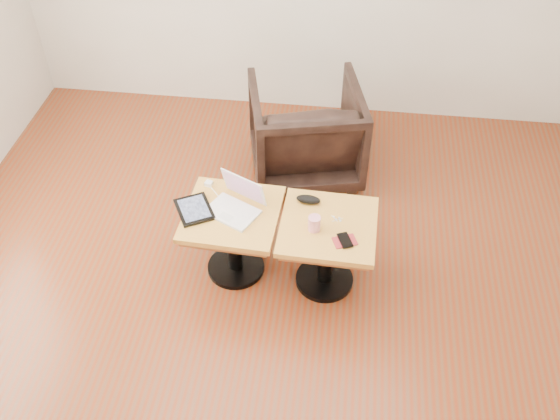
# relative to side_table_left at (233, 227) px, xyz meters

# --- Properties ---
(room_shell) EXTENTS (4.52, 4.52, 2.71)m
(room_shell) POSITION_rel_side_table_left_xyz_m (0.26, -0.34, 0.97)
(room_shell) COLOR brown
(room_shell) RESTS_ON ground
(side_table_left) EXTENTS (0.58, 0.58, 0.50)m
(side_table_left) POSITION_rel_side_table_left_xyz_m (0.00, 0.00, 0.00)
(side_table_left) COLOR black
(side_table_left) RESTS_ON ground
(side_table_right) EXTENTS (0.57, 0.57, 0.50)m
(side_table_right) POSITION_rel_side_table_left_xyz_m (0.57, -0.03, 0.00)
(side_table_right) COLOR black
(side_table_right) RESTS_ON ground
(laptop) EXTENTS (0.38, 0.36, 0.21)m
(laptop) POSITION_rel_side_table_left_xyz_m (0.02, 0.03, 0.17)
(laptop) COLOR white
(laptop) RESTS_ON side_table_left
(tablet) EXTENTS (0.29, 0.31, 0.02)m
(tablet) POSITION_rel_side_table_left_xyz_m (-0.22, -0.01, 0.13)
(tablet) COLOR black
(tablet) RESTS_ON side_table_left
(charging_adapter) EXTENTS (0.05, 0.05, 0.03)m
(charging_adapter) POSITION_rel_side_table_left_xyz_m (-0.19, 0.22, 0.14)
(charging_adapter) COLOR white
(charging_adapter) RESTS_ON side_table_left
(glasses_case) EXTENTS (0.15, 0.08, 0.05)m
(glasses_case) POSITION_rel_side_table_left_xyz_m (0.44, 0.14, 0.15)
(glasses_case) COLOR black
(glasses_case) RESTS_ON side_table_right
(striped_cup) EXTENTS (0.08, 0.08, 0.09)m
(striped_cup) POSITION_rel_side_table_left_xyz_m (0.49, -0.08, 0.17)
(striped_cup) COLOR #F04272
(striped_cup) RESTS_ON side_table_right
(earbuds_tangle) EXTENTS (0.06, 0.04, 0.01)m
(earbuds_tangle) POSITION_rel_side_table_left_xyz_m (0.62, 0.01, 0.13)
(earbuds_tangle) COLOR white
(earbuds_tangle) RESTS_ON side_table_right
(phone_on_sleeve) EXTENTS (0.15, 0.13, 0.02)m
(phone_on_sleeve) POSITION_rel_side_table_left_xyz_m (0.67, -0.16, 0.13)
(phone_on_sleeve) COLOR #A81C30
(phone_on_sleeve) RESTS_ON side_table_right
(armchair) EXTENTS (0.93, 0.94, 0.72)m
(armchair) POSITION_rel_side_table_left_xyz_m (0.34, 1.04, -0.02)
(armchair) COLOR #322019
(armchair) RESTS_ON ground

